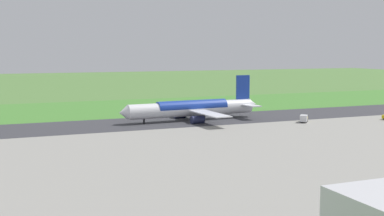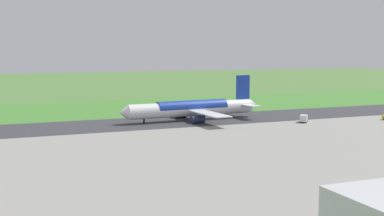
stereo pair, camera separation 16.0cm
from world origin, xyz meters
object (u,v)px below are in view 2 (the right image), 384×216
traffic_cone_orange (159,107)px  airliner_main (193,108)px  service_truck_baggage (304,118)px  no_stopping_sign (174,104)px

traffic_cone_orange → airliner_main: bearing=88.9°
airliner_main → traffic_cone_orange: size_ratio=98.42×
service_truck_baggage → traffic_cone_orange: bearing=-61.5°
airliner_main → traffic_cone_orange: airliner_main is taller
airliner_main → service_truck_baggage: (-34.07, 19.10, -2.95)m
airliner_main → no_stopping_sign: airliner_main is taller
airliner_main → service_truck_baggage: bearing=150.7°
service_truck_baggage → no_stopping_sign: size_ratio=2.64×
service_truck_baggage → no_stopping_sign: bearing=-67.3°
no_stopping_sign → traffic_cone_orange: 7.47m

